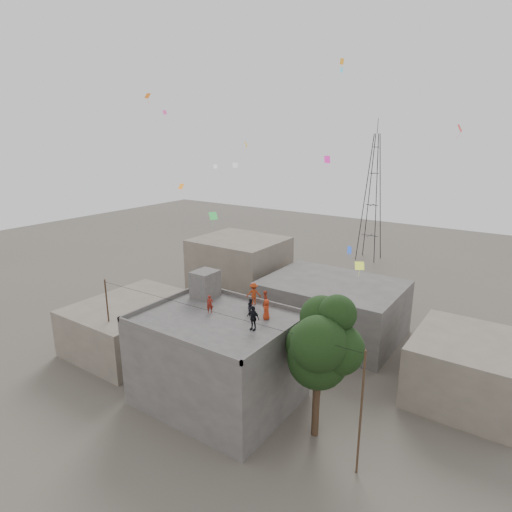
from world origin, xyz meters
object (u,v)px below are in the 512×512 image
Objects in this scene: person_red_adult at (266,301)px; person_dark_adult at (253,318)px; tree at (322,345)px; transmission_tower at (372,198)px; stair_head_box at (205,284)px.

person_red_adult is 0.98× the size of person_dark_adult.
tree is 0.45× the size of transmission_tower.
stair_head_box is 5.29m from person_red_adult.
tree is 5.74m from person_red_adult.
tree reaches higher than stair_head_box.
transmission_tower is at bearing 106.09° from tree.
transmission_tower reaches higher than tree.
person_dark_adult is (0.88, -2.76, 0.01)m from person_red_adult.
transmission_tower is 12.92× the size of person_red_adult.
person_red_adult is (6.09, -37.28, -2.19)m from transmission_tower.
person_dark_adult is at bearing -80.13° from transmission_tower.
transmission_tower is at bearing 91.23° from stair_head_box.
transmission_tower reaches higher than person_red_adult.
person_red_adult is (5.29, 0.12, -0.23)m from stair_head_box.
person_dark_adult is at bearing -23.19° from stair_head_box.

